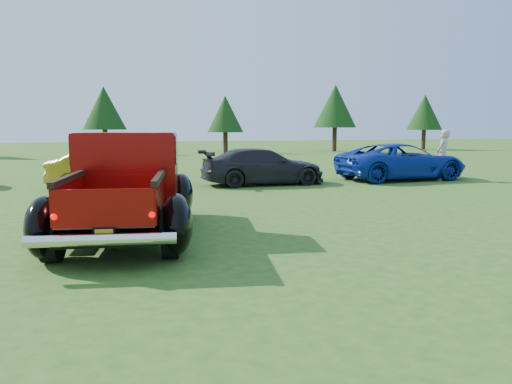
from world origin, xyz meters
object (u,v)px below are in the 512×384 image
(show_car_blue, at_px, (401,162))
(pickup_truck, at_px, (128,185))
(tree_east, at_px, (335,106))
(spectator, at_px, (443,155))
(tree_mid_right, at_px, (225,114))
(show_car_yellow, at_px, (105,169))
(tree_far_east, at_px, (425,112))
(tree_mid_left, at_px, (104,108))
(show_car_grey, at_px, (263,166))

(show_car_blue, bearing_deg, pickup_truck, 120.28)
(tree_east, relative_size, show_car_blue, 1.07)
(spectator, bearing_deg, tree_mid_right, -115.75)
(show_car_yellow, bearing_deg, show_car_blue, -98.12)
(tree_mid_right, xyz_separation_m, pickup_truck, (-7.92, -28.29, -2.04))
(pickup_truck, bearing_deg, show_car_yellow, 102.93)
(show_car_blue, height_order, spectator, spectator)
(show_car_yellow, bearing_deg, tree_mid_right, -28.73)
(tree_far_east, bearing_deg, spectator, -122.35)
(tree_mid_left, xyz_separation_m, show_car_grey, (5.87, -22.26, -2.74))
(pickup_truck, bearing_deg, tree_mid_right, 82.65)
(tree_mid_right, bearing_deg, pickup_truck, -105.65)
(pickup_truck, xyz_separation_m, spectator, (11.84, 6.56, 0.04))
(show_car_grey, xyz_separation_m, show_car_blue, (5.63, 0.11, 0.06))
(tree_far_east, distance_m, show_car_grey, 30.45)
(tree_east, height_order, show_car_yellow, tree_east)
(tree_east, xyz_separation_m, spectator, (-5.09, -21.23, -2.69))
(show_car_yellow, relative_size, show_car_grey, 0.87)
(spectator, bearing_deg, show_car_blue, -58.44)
(tree_mid_right, relative_size, show_car_grey, 0.99)
(tree_mid_left, bearing_deg, show_car_yellow, -88.76)
(tree_mid_left, xyz_separation_m, spectator, (12.91, -22.73, -2.41))
(tree_far_east, bearing_deg, pickup_truck, -132.00)
(tree_mid_left, bearing_deg, spectator, -60.40)
(show_car_grey, bearing_deg, tree_far_east, -46.04)
(tree_east, xyz_separation_m, show_car_grey, (-12.13, -20.76, -3.01))
(show_car_yellow, relative_size, spectator, 1.99)
(tree_mid_right, bearing_deg, show_car_yellow, -112.27)
(tree_mid_right, relative_size, show_car_yellow, 1.14)
(pickup_truck, relative_size, spectator, 2.84)
(show_car_grey, bearing_deg, show_car_yellow, 83.57)
(tree_far_east, height_order, show_car_grey, tree_far_east)
(tree_mid_left, distance_m, tree_mid_right, 9.06)
(tree_mid_right, xyz_separation_m, spectator, (3.91, -21.73, -2.00))
(tree_far_east, relative_size, pickup_truck, 0.87)
(tree_east, xyz_separation_m, tree_far_east, (9.00, 1.00, -0.41))
(tree_mid_right, relative_size, tree_east, 0.81)
(show_car_grey, height_order, spectator, spectator)
(tree_east, xyz_separation_m, show_car_blue, (-6.50, -20.65, -2.95))
(tree_east, relative_size, tree_far_east, 1.12)
(tree_east, relative_size, spectator, 2.79)
(tree_east, bearing_deg, tree_far_east, 6.34)
(tree_far_east, bearing_deg, show_car_grey, -134.16)
(tree_mid_right, bearing_deg, tree_east, -3.18)
(tree_mid_right, distance_m, pickup_truck, 29.45)
(tree_mid_left, relative_size, spectator, 2.58)
(show_car_blue, xyz_separation_m, spectator, (1.41, -0.59, 0.27))
(tree_mid_left, height_order, tree_mid_right, tree_mid_left)
(show_car_yellow, bearing_deg, tree_far_east, -57.67)
(show_car_blue, bearing_deg, show_car_yellow, 84.19)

